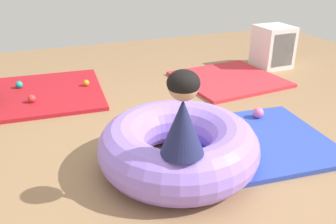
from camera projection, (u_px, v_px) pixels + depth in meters
The scene contains 12 objects.
ground_plane at pixel (194, 163), 2.64m from camera, with size 8.00×8.00×0.00m, color #93704C.
gym_mat_near_right at pixel (31, 95), 3.85m from camera, with size 1.53×1.30×0.04m, color #B21923.
gym_mat_far_left at pixel (248, 142), 2.90m from camera, with size 1.32×1.06×0.04m, color #2D47B7.
gym_mat_near_left at pixel (229, 79), 4.32m from camera, with size 1.18×1.11×0.04m, color red.
inflatable_cushion at pixel (178, 146), 2.53m from camera, with size 1.17×1.17×0.35m, color #9975EA.
child_in_navy at pixel (183, 115), 2.01m from camera, with size 0.38×0.38×0.52m.
play_ball_blue at pixel (185, 127), 3.00m from camera, with size 0.10×0.10×0.10m, color blue.
play_ball_pink at pixel (258, 113), 3.26m from camera, with size 0.10×0.10×0.10m, color pink.
play_ball_teal at pixel (19, 85), 3.97m from camera, with size 0.08×0.08×0.08m, color teal.
play_ball_red at pixel (32, 99), 3.59m from camera, with size 0.08×0.08×0.08m, color red.
play_ball_orange at pixel (86, 83), 4.04m from camera, with size 0.07×0.07×0.07m, color orange.
storage_cube at pixel (274, 47), 4.73m from camera, with size 0.44×0.44×0.56m.
Camera 1 is at (-1.02, -2.00, 1.46)m, focal length 37.20 mm.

